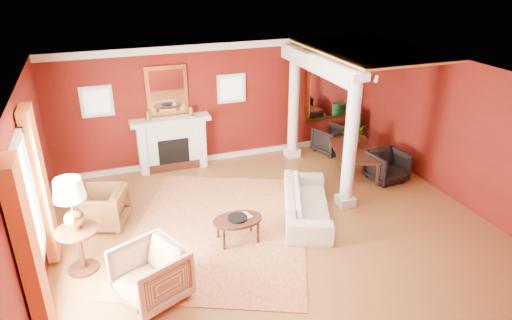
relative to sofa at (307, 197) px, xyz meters
name	(u,v)px	position (x,y,z in m)	size (l,w,h in m)	color
ground	(274,228)	(-0.75, -0.18, -0.42)	(8.00, 8.00, 0.00)	brown
room_shell	(276,128)	(-0.75, -0.18, 1.59)	(8.04, 7.04, 2.92)	#5B110C
fireplace	(172,143)	(-2.05, 3.13, 0.22)	(1.85, 0.42, 1.29)	silver
overmantel_mirror	(167,91)	(-2.05, 3.27, 1.48)	(0.95, 0.07, 1.15)	gold
flank_window_left	(97,101)	(-3.60, 3.28, 1.38)	(0.70, 0.07, 0.70)	silver
flank_window_right	(231,88)	(-0.50, 3.28, 1.38)	(0.70, 0.07, 0.70)	silver
left_window	(34,215)	(-4.65, -0.78, 1.00)	(0.21, 2.55, 2.60)	white
column_front	(351,141)	(0.95, 0.12, 1.00)	(0.36, 0.36, 2.80)	silver
column_back	(294,103)	(0.95, 2.82, 1.00)	(0.36, 0.36, 2.80)	silver
header_beam	(317,63)	(0.95, 1.72, 2.20)	(0.30, 3.20, 0.32)	silver
amber_ceiling	(368,49)	(2.10, 1.57, 2.45)	(2.30, 3.40, 0.04)	gold
dining_mirror	(329,89)	(2.15, 3.27, 1.13)	(1.30, 0.07, 1.70)	gold
chandelier	(366,77)	(2.15, 1.62, 1.82)	(0.60, 0.62, 0.75)	#AB7E35
crown_trim	(220,46)	(-0.75, 3.28, 2.40)	(8.00, 0.08, 0.16)	silver
base_trim	(224,156)	(-0.75, 3.28, -0.36)	(8.00, 0.08, 0.12)	silver
rug	(220,229)	(-1.73, 0.13, -0.42)	(3.18, 4.24, 0.02)	maroon
sofa	(307,197)	(0.00, 0.00, 0.00)	(2.17, 0.63, 0.85)	beige
armchair_leopard	(103,206)	(-3.77, 1.01, 0.00)	(0.82, 0.77, 0.85)	black
armchair_stripe	(151,272)	(-3.21, -1.35, 0.05)	(0.92, 0.86, 0.95)	#CCAA88
coffee_table	(238,221)	(-1.54, -0.35, -0.01)	(0.91, 0.91, 0.46)	#32170E
coffee_book	(241,212)	(-1.46, -0.33, 0.15)	(0.17, 0.02, 0.24)	#32170E
side_table	(72,209)	(-4.19, -0.27, 0.72)	(0.67, 0.67, 1.67)	#32170E
dining_table	(355,153)	(1.94, 1.46, 0.05)	(1.71, 0.60, 0.95)	#32170E
dining_chair_near	(387,165)	(2.41, 0.80, -0.04)	(0.75, 0.70, 0.77)	black
dining_chair_far	(331,138)	(1.99, 2.71, -0.05)	(0.74, 0.69, 0.76)	black
green_urn	(353,133)	(2.72, 2.82, -0.03)	(0.42, 0.42, 1.00)	#14401C
potted_plant	(354,125)	(1.87, 1.49, 0.75)	(0.52, 0.58, 0.45)	#26591E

